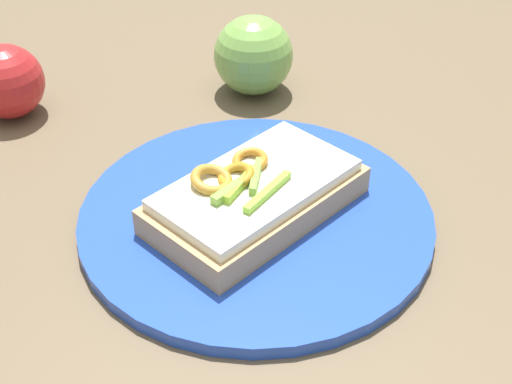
{
  "coord_description": "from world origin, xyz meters",
  "views": [
    {
      "loc": [
        -0.32,
        -0.33,
        0.38
      ],
      "look_at": [
        0.0,
        0.0,
        0.03
      ],
      "focal_mm": 50.45,
      "sensor_mm": 36.0,
      "label": 1
    }
  ],
  "objects_px": {
    "sandwich": "(255,195)",
    "apple_1": "(7,81)",
    "plate": "(256,217)",
    "apple_0": "(253,55)"
  },
  "relations": [
    {
      "from": "sandwich",
      "to": "apple_1",
      "type": "relative_size",
      "value": 2.39
    },
    {
      "from": "plate",
      "to": "sandwich",
      "type": "xyz_separation_m",
      "value": [
        -0.0,
        0.0,
        0.02
      ]
    },
    {
      "from": "plate",
      "to": "apple_1",
      "type": "relative_size",
      "value": 3.91
    },
    {
      "from": "plate",
      "to": "sandwich",
      "type": "distance_m",
      "value": 0.02
    },
    {
      "from": "apple_0",
      "to": "apple_1",
      "type": "distance_m",
      "value": 0.25
    },
    {
      "from": "sandwich",
      "to": "plate",
      "type": "bearing_deg",
      "value": -43.42
    },
    {
      "from": "plate",
      "to": "apple_1",
      "type": "bearing_deg",
      "value": 100.86
    },
    {
      "from": "apple_0",
      "to": "apple_1",
      "type": "height_order",
      "value": "apple_0"
    },
    {
      "from": "sandwich",
      "to": "apple_0",
      "type": "height_order",
      "value": "apple_0"
    },
    {
      "from": "plate",
      "to": "apple_0",
      "type": "height_order",
      "value": "apple_0"
    }
  ]
}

